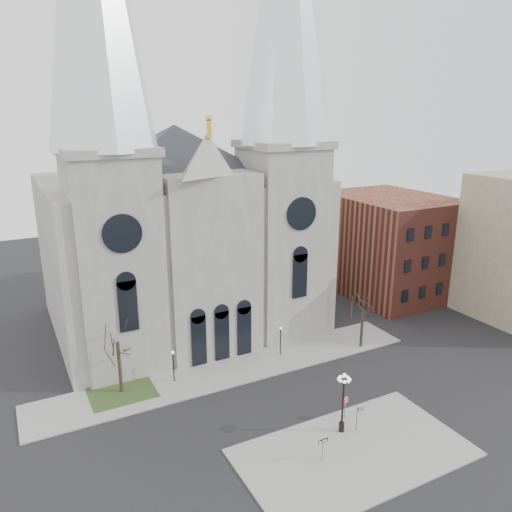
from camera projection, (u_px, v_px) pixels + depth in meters
name	position (u px, v px, depth m)	size (l,w,h in m)	color
ground	(287.00, 429.00, 41.70)	(160.00, 160.00, 0.00)	black
sidewalk_near	(354.00, 452.00, 38.76)	(18.00, 10.00, 0.14)	gray
sidewalk_far	(232.00, 370.00, 51.03)	(40.00, 6.00, 0.14)	gray
grass_patch	(122.00, 392.00, 46.99)	(6.00, 5.00, 0.18)	#2F491F
cathedral	(185.00, 176.00, 55.88)	(33.00, 26.66, 54.00)	gray
bg_building_brick	(388.00, 244.00, 71.73)	(14.00, 18.00, 14.00)	brown
tree_left	(117.00, 339.00, 45.43)	(3.20, 3.20, 7.50)	#2C2119
tree_right	(363.00, 310.00, 54.74)	(3.20, 3.20, 6.00)	#2C2119
ped_lamp_left	(173.00, 361.00, 48.15)	(0.32, 0.32, 3.26)	black
ped_lamp_right	(280.00, 336.00, 53.48)	(0.32, 0.32, 3.26)	black
stop_sign	(345.00, 402.00, 42.57)	(0.76, 0.08, 2.10)	slate
globe_lamp	(343.00, 395.00, 40.27)	(1.33, 1.33, 5.36)	black
one_way_sign	(323.00, 445.00, 37.40)	(0.87, 0.09, 1.99)	slate
street_name_sign	(358.00, 416.00, 41.02)	(0.69, 0.11, 2.17)	slate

